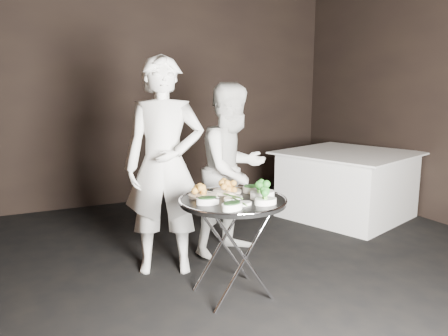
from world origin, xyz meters
name	(u,v)px	position (x,y,z in m)	size (l,w,h in m)	color
floor	(260,327)	(0.00, 0.00, -0.03)	(6.00, 7.00, 0.05)	black
wall_back	(126,91)	(0.00, 3.52, 1.50)	(6.00, 0.05, 3.00)	black
tray_stand	(233,243)	(0.02, 0.45, 0.41)	(0.49, 0.42, 0.72)	silver
serving_tray	(233,201)	(0.02, 0.45, 0.73)	(0.79, 0.79, 0.04)	black
potato_plate_a	(203,192)	(-0.14, 0.61, 0.78)	(0.22, 0.22, 0.08)	beige
potato_plate_b	(227,188)	(0.07, 0.65, 0.78)	(0.22, 0.22, 0.08)	beige
greens_bowl	(250,188)	(0.24, 0.59, 0.78)	(0.12, 0.12, 0.07)	white
asparagus_plate_a	(233,197)	(0.02, 0.45, 0.76)	(0.18, 0.13, 0.03)	white
asparagus_plate_b	(239,203)	(-0.01, 0.29, 0.76)	(0.19, 0.11, 0.04)	white
spinach_bowl_a	(208,200)	(-0.20, 0.41, 0.77)	(0.18, 0.14, 0.07)	white
spinach_bowl_b	(232,205)	(-0.11, 0.21, 0.77)	(0.19, 0.16, 0.07)	white
broccoli_bowl_a	(262,193)	(0.24, 0.39, 0.78)	(0.21, 0.16, 0.08)	white
broccoli_bowl_b	(266,200)	(0.17, 0.23, 0.77)	(0.16, 0.12, 0.07)	white
serving_utensils	(231,191)	(0.04, 0.52, 0.79)	(0.57, 0.40, 0.01)	silver
waiter_left	(164,166)	(-0.27, 1.12, 0.90)	(0.66, 0.43, 1.81)	silver
waiter_right	(233,170)	(0.42, 1.24, 0.79)	(0.77, 0.60, 1.59)	silver
dining_table	(347,184)	(2.18, 1.67, 0.40)	(1.38, 1.38, 0.79)	white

